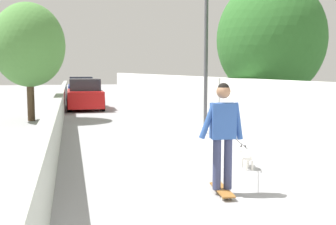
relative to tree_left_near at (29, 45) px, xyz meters
name	(u,v)px	position (x,y,z in m)	size (l,w,h in m)	color
ground_plane	(120,115)	(1.00, -3.60, -2.92)	(80.00, 80.00, 0.00)	gray
wall_left	(59,110)	(-1.00, -1.07, -2.42)	(48.00, 0.30, 1.00)	#999E93
fence_right	(189,98)	(-1.00, -6.14, -2.06)	(48.00, 0.30, 1.74)	white
tree_left_near	(29,45)	(0.00, 0.00, 0.00)	(2.74, 2.74, 4.54)	#473523
tree_right_mid	(271,39)	(-5.50, -7.26, -0.06)	(3.16, 3.16, 4.63)	brown
lamp_post	(206,29)	(-4.55, -5.59, 0.28)	(0.36, 0.36, 4.75)	#4C4C51
skateboard	(222,190)	(-10.49, -3.81, -2.86)	(0.82, 0.27, 0.08)	brown
person_skateboarder	(223,128)	(-10.49, -3.81, -1.86)	(0.25, 0.71, 1.68)	#333859
dog	(247,155)	(-9.03, -4.91, -2.65)	(1.76, 1.23, 1.06)	white
car_near	(85,95)	(4.39, -2.22, -2.21)	(3.93, 1.80, 1.54)	#B71414
car_far	(81,89)	(11.77, -2.22, -2.21)	(4.01, 1.80, 1.54)	navy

